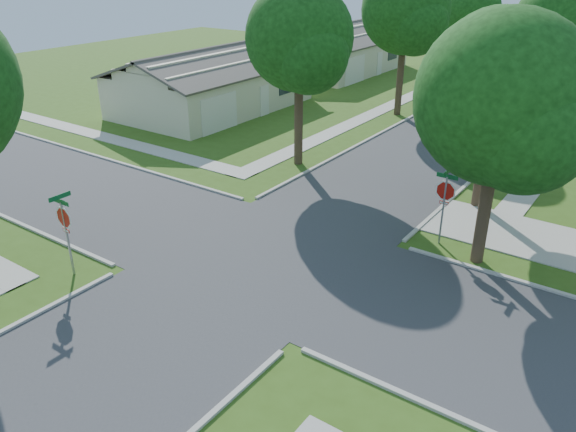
# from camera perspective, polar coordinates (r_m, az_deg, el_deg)

# --- Properties ---
(ground) EXTENTS (100.00, 100.00, 0.00)m
(ground) POSITION_cam_1_polar(r_m,az_deg,el_deg) (20.38, -2.27, -4.27)
(ground) COLOR #365517
(ground) RESTS_ON ground
(road_ns) EXTENTS (7.00, 100.00, 0.02)m
(road_ns) POSITION_cam_1_polar(r_m,az_deg,el_deg) (20.38, -2.27, -4.25)
(road_ns) COLOR #333335
(road_ns) RESTS_ON ground
(sidewalk_nw) EXTENTS (1.20, 40.00, 0.04)m
(sidewalk_nw) POSITION_cam_1_polar(r_m,az_deg,el_deg) (44.61, 12.13, 11.70)
(sidewalk_nw) COLOR #9E9B91
(sidewalk_nw) RESTS_ON ground
(driveway) EXTENTS (8.80, 3.60, 0.05)m
(driveway) POSITION_cam_1_polar(r_m,az_deg,el_deg) (23.56, 24.44, -2.33)
(driveway) COLOR #9E9B91
(driveway) RESTS_ON ground
(stop_sign_sw) EXTENTS (1.05, 0.80, 2.98)m
(stop_sign_sw) POSITION_cam_1_polar(r_m,az_deg,el_deg) (19.83, -21.77, -0.47)
(stop_sign_sw) COLOR gray
(stop_sign_sw) RESTS_ON ground
(stop_sign_ne) EXTENTS (1.05, 0.80, 2.98)m
(stop_sign_ne) POSITION_cam_1_polar(r_m,az_deg,el_deg) (21.28, 15.67, 2.17)
(stop_sign_ne) COLOR gray
(stop_sign_ne) RESTS_ON ground
(tree_e_near) EXTENTS (4.97, 4.80, 8.28)m
(tree_e_near) POSITION_cam_1_polar(r_m,az_deg,el_deg) (24.23, 20.51, 13.26)
(tree_e_near) COLOR #38281C
(tree_e_near) RESTS_ON ground
(tree_e_mid) EXTENTS (5.59, 5.40, 9.21)m
(tree_e_mid) POSITION_cam_1_polar(r_m,az_deg,el_deg) (35.76, 26.31, 16.72)
(tree_e_mid) COLOR #38281C
(tree_e_mid) RESTS_ON ground
(tree_w_near) EXTENTS (5.38, 5.20, 8.97)m
(tree_w_near) POSITION_cam_1_polar(r_m,az_deg,el_deg) (28.05, 1.25, 17.20)
(tree_w_near) COLOR #38281C
(tree_w_near) RESTS_ON ground
(tree_w_mid) EXTENTS (5.80, 5.60, 9.56)m
(tree_w_mid) POSITION_cam_1_polar(r_m,az_deg,el_deg) (38.48, 11.93, 19.44)
(tree_w_mid) COLOR #38281C
(tree_w_mid) RESTS_ON ground
(tree_w_far) EXTENTS (4.76, 4.60, 8.04)m
(tree_w_far) POSITION_cam_1_polar(r_m,az_deg,el_deg) (50.68, 18.21, 18.93)
(tree_w_far) COLOR #38281C
(tree_w_far) RESTS_ON ground
(tree_ne_corner) EXTENTS (5.80, 5.60, 8.66)m
(tree_ne_corner) POSITION_cam_1_polar(r_m,az_deg,el_deg) (19.30, 21.03, 10.29)
(tree_ne_corner) COLOR #38281C
(tree_ne_corner) RESTS_ON ground
(house_nw_near) EXTENTS (8.42, 13.60, 4.23)m
(house_nw_near) POSITION_cam_1_polar(r_m,az_deg,el_deg) (40.45, -7.64, 12.85)
(house_nw_near) COLOR beige
(house_nw_near) RESTS_ON ground
(house_nw_far) EXTENTS (8.42, 13.60, 4.23)m
(house_nw_far) POSITION_cam_1_polar(r_m,az_deg,el_deg) (53.96, 5.03, 16.05)
(house_nw_far) COLOR beige
(house_nw_far) RESTS_ON ground
(car_curb_east) EXTENTS (2.17, 4.39, 1.44)m
(car_curb_east) POSITION_cam_1_polar(r_m,az_deg,el_deg) (43.80, 24.70, 10.69)
(car_curb_east) COLOR black
(car_curb_east) RESTS_ON ground
(car_curb_west) EXTENTS (2.30, 4.72, 1.32)m
(car_curb_west) POSITION_cam_1_polar(r_m,az_deg,el_deg) (62.18, 22.45, 14.73)
(car_curb_west) COLOR black
(car_curb_west) RESTS_ON ground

